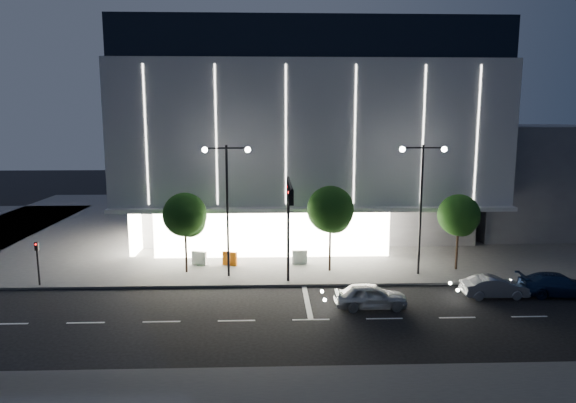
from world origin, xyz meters
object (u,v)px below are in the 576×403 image
at_px(barrier_b, 199,258).
at_px(barrier_d, 300,257).
at_px(car_third, 558,285).
at_px(ped_signal_far, 38,259).
at_px(street_lamp_west, 227,191).
at_px(tree_left, 185,217).
at_px(car_lead, 371,296).
at_px(tree_mid, 331,212).
at_px(tree_right, 459,217).
at_px(traffic_mast, 289,212).
at_px(barrier_c, 230,258).
at_px(car_second, 494,287).
at_px(street_lamp_east, 422,190).

relative_size(barrier_b, barrier_d, 1.00).
bearing_deg(car_third, ped_signal_far, 90.27).
xyz_separation_m(street_lamp_west, tree_left, (-2.97, 1.02, -1.92)).
bearing_deg(barrier_d, street_lamp_west, -149.30).
height_order(car_third, barrier_d, car_third).
bearing_deg(car_lead, ped_signal_far, 77.30).
bearing_deg(tree_left, ped_signal_far, -164.39).
bearing_deg(ped_signal_far, car_third, -4.83).
height_order(tree_left, tree_mid, tree_mid).
bearing_deg(tree_right, traffic_mast, -162.98).
xyz_separation_m(traffic_mast, barrier_c, (-4.11, 5.21, -4.38)).
bearing_deg(ped_signal_far, barrier_b, 23.78).
height_order(barrier_c, barrier_d, same).
xyz_separation_m(car_lead, car_third, (11.86, 1.62, -0.02)).
xyz_separation_m(traffic_mast, car_second, (12.37, -1.72, -4.38)).
bearing_deg(barrier_b, barrier_d, 19.95).
xyz_separation_m(tree_right, car_third, (4.39, -5.26, -3.20)).
bearing_deg(tree_mid, tree_right, -0.00).
relative_size(tree_right, car_third, 1.17).
bearing_deg(car_lead, tree_mid, 11.76).
relative_size(street_lamp_west, tree_right, 1.63).
height_order(tree_right, car_lead, tree_right).
relative_size(tree_right, car_second, 1.41).
distance_m(street_lamp_west, tree_right, 16.19).
distance_m(car_lead, car_second, 7.96).
bearing_deg(barrier_b, car_third, 2.82).
distance_m(car_lead, car_third, 11.97).
bearing_deg(tree_left, street_lamp_west, -18.94).
height_order(tree_left, barrier_b, tree_left).
xyz_separation_m(tree_right, barrier_c, (-16.14, 1.53, -3.23)).
bearing_deg(car_second, street_lamp_west, 74.27).
height_order(ped_signal_far, tree_right, tree_right).
relative_size(traffic_mast, street_lamp_east, 0.79).
bearing_deg(barrier_b, tree_right, 14.52).
bearing_deg(tree_left, barrier_b, 70.32).
bearing_deg(tree_right, ped_signal_far, -174.86).
xyz_separation_m(traffic_mast, barrier_b, (-6.36, 5.41, -4.38)).
xyz_separation_m(traffic_mast, tree_mid, (3.03, 3.68, -0.69)).
bearing_deg(barrier_b, street_lamp_west, -29.50).
bearing_deg(barrier_c, barrier_b, -160.97).
bearing_deg(car_second, traffic_mast, 81.35).
height_order(street_lamp_east, tree_right, street_lamp_east).
bearing_deg(tree_mid, car_lead, -77.52).
height_order(street_lamp_west, barrier_b, street_lamp_west).
height_order(car_third, barrier_c, car_third).
distance_m(street_lamp_east, ped_signal_far, 25.37).
distance_m(street_lamp_west, car_second, 17.76).
xyz_separation_m(street_lamp_west, street_lamp_east, (13.00, 0.00, 0.00)).
xyz_separation_m(street_lamp_east, car_lead, (-4.45, -5.86, -5.25)).
bearing_deg(street_lamp_east, barrier_d, 161.00).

